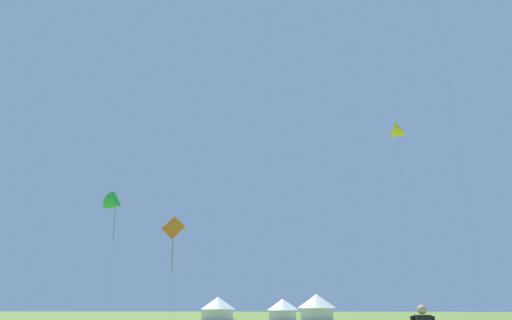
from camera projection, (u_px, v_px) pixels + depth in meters
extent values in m
cylinder|color=#B2B2B7|center=(454.00, 120.00, 40.33)|extent=(1.41, 0.68, 30.39)
cone|color=yellow|center=(400.00, 132.00, 50.46)|extent=(1.84, 1.59, 1.92)
cylinder|color=#B2B2B7|center=(401.00, 224.00, 47.45)|extent=(1.14, 1.64, 17.45)
cube|color=orange|center=(173.00, 228.00, 61.81)|extent=(2.88, 1.05, 2.75)
cylinder|color=#A75C11|center=(172.00, 252.00, 61.08)|extent=(0.09, 0.09, 4.07)
cylinder|color=#B2B2B7|center=(174.00, 274.00, 59.94)|extent=(0.83, 0.98, 10.44)
cone|color=green|center=(116.00, 203.00, 67.20)|extent=(3.31, 2.97, 2.97)
cylinder|color=#207C31|center=(114.00, 224.00, 66.51)|extent=(0.07, 0.07, 4.06)
cylinder|color=#B2B2B7|center=(112.00, 261.00, 64.93)|extent=(0.36, 0.84, 14.15)
sphere|color=tan|center=(422.00, 310.00, 12.75)|extent=(0.22, 0.22, 0.22)
cube|color=white|center=(218.00, 315.00, 72.02)|extent=(3.70, 3.70, 1.39)
cone|color=white|center=(218.00, 303.00, 72.42)|extent=(4.63, 4.63, 1.62)
cube|color=white|center=(283.00, 315.00, 71.14)|extent=(3.37, 3.37, 1.26)
cone|color=white|center=(283.00, 304.00, 71.50)|extent=(4.21, 4.21, 1.47)
cube|color=white|center=(317.00, 314.00, 70.73)|extent=(4.10, 4.10, 1.54)
cone|color=white|center=(317.00, 301.00, 71.17)|extent=(5.13, 5.13, 1.79)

